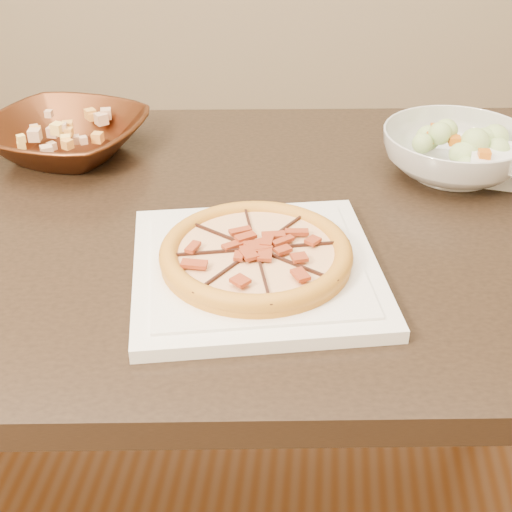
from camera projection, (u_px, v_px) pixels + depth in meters
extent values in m
cube|color=brown|center=(164.00, 502.00, 1.54)|extent=(4.00, 4.00, 0.02)
cube|color=black|center=(184.00, 225.00, 1.07)|extent=(1.41, 0.99, 0.04)
cylinder|color=black|center=(491.00, 310.00, 1.52)|extent=(0.07, 0.07, 0.71)
cube|color=white|center=(256.00, 270.00, 0.92)|extent=(0.37, 0.37, 0.02)
cube|color=white|center=(256.00, 263.00, 0.92)|extent=(0.32, 0.32, 0.00)
cylinder|color=orange|center=(256.00, 257.00, 0.91)|extent=(0.24, 0.24, 0.01)
torus|color=orange|center=(256.00, 252.00, 0.91)|extent=(0.25, 0.25, 0.02)
cylinder|color=beige|center=(256.00, 253.00, 0.91)|extent=(0.20, 0.20, 0.01)
cube|color=black|center=(256.00, 249.00, 0.90)|extent=(0.06, 0.24, 0.01)
cube|color=black|center=(256.00, 249.00, 0.90)|extent=(0.21, 0.13, 0.01)
cube|color=black|center=(256.00, 249.00, 0.90)|extent=(0.24, 0.06, 0.01)
cube|color=black|center=(256.00, 249.00, 0.90)|extent=(0.13, 0.21, 0.01)
cube|color=#A9411E|center=(270.00, 246.00, 0.91)|extent=(0.03, 0.02, 0.00)
cube|color=#A9411E|center=(285.00, 241.00, 0.92)|extent=(0.03, 0.02, 0.00)
cube|color=#A9411E|center=(293.00, 231.00, 0.94)|extent=(0.03, 0.03, 0.00)
cube|color=#A9411E|center=(267.00, 239.00, 0.92)|extent=(0.02, 0.03, 0.00)
cube|color=#A9411E|center=(268.00, 229.00, 0.94)|extent=(0.02, 0.03, 0.00)
cube|color=#A9411E|center=(259.00, 220.00, 0.96)|extent=(0.01, 0.02, 0.00)
cube|color=#A9411E|center=(251.00, 235.00, 0.93)|extent=(0.02, 0.03, 0.00)
cube|color=#A9411E|center=(237.00, 228.00, 0.94)|extent=(0.02, 0.03, 0.00)
cube|color=#A9411E|center=(216.00, 225.00, 0.95)|extent=(0.03, 0.03, 0.00)
cube|color=#A9411E|center=(231.00, 239.00, 0.92)|extent=(0.03, 0.02, 0.00)
cube|color=#A9411E|center=(210.00, 241.00, 0.92)|extent=(0.03, 0.02, 0.00)
cube|color=#A9411E|center=(239.00, 247.00, 0.90)|extent=(0.03, 0.02, 0.00)
cube|color=#A9411E|center=(222.00, 253.00, 0.89)|extent=(0.03, 0.02, 0.00)
cube|color=#A9411E|center=(209.00, 263.00, 0.87)|extent=(0.03, 0.03, 0.00)
cube|color=#A9411E|center=(240.00, 256.00, 0.89)|extent=(0.03, 0.03, 0.00)
cube|color=#A9411E|center=(237.00, 268.00, 0.86)|extent=(0.02, 0.03, 0.00)
cube|color=#A9411E|center=(244.00, 280.00, 0.84)|extent=(0.02, 0.03, 0.00)
cube|color=#A9411E|center=(258.00, 263.00, 0.87)|extent=(0.02, 0.03, 0.00)
cube|color=#A9411E|center=(273.00, 272.00, 0.86)|extent=(0.02, 0.03, 0.00)
cube|color=#A9411E|center=(265.00, 254.00, 0.89)|extent=(0.03, 0.03, 0.00)
cube|color=#A9411E|center=(283.00, 259.00, 0.88)|extent=(0.03, 0.02, 0.00)
cube|color=#A9411E|center=(304.00, 258.00, 0.88)|extent=(0.03, 0.02, 0.00)
cube|color=#A9411E|center=(277.00, 249.00, 0.90)|extent=(0.02, 0.01, 0.00)
imported|color=#572C16|center=(66.00, 137.00, 1.22)|extent=(0.31, 0.31, 0.06)
cube|color=tan|center=(62.00, 112.00, 1.20)|extent=(0.03, 0.03, 0.03)
cube|color=gold|center=(73.00, 111.00, 1.20)|extent=(0.03, 0.03, 0.03)
cube|color=#FCCE5E|center=(83.00, 108.00, 1.21)|extent=(0.03, 0.03, 0.03)
cube|color=tan|center=(89.00, 104.00, 1.23)|extent=(0.03, 0.03, 0.03)
cube|color=gold|center=(66.00, 110.00, 1.20)|extent=(0.03, 0.03, 0.03)
cube|color=#FCCE5E|center=(69.00, 106.00, 1.22)|extent=(0.03, 0.03, 0.03)
cube|color=tan|center=(67.00, 102.00, 1.24)|extent=(0.03, 0.03, 0.03)
cube|color=gold|center=(62.00, 111.00, 1.20)|extent=(0.03, 0.03, 0.03)
cube|color=#FCCE5E|center=(58.00, 108.00, 1.21)|extent=(0.03, 0.03, 0.03)
cube|color=tan|center=(48.00, 107.00, 1.22)|extent=(0.03, 0.03, 0.03)
cube|color=gold|center=(35.00, 107.00, 1.21)|extent=(0.03, 0.03, 0.03)
cube|color=#FCCE5E|center=(55.00, 111.00, 1.20)|extent=(0.03, 0.03, 0.03)
cube|color=tan|center=(44.00, 113.00, 1.19)|extent=(0.03, 0.03, 0.03)
cube|color=gold|center=(34.00, 116.00, 1.18)|extent=(0.03, 0.03, 0.03)
cube|color=#FCCE5E|center=(60.00, 112.00, 1.20)|extent=(0.03, 0.03, 0.03)
cube|color=tan|center=(53.00, 116.00, 1.18)|extent=(0.03, 0.03, 0.03)
cube|color=gold|center=(51.00, 120.00, 1.17)|extent=(0.03, 0.03, 0.03)
cube|color=#FCCE5E|center=(55.00, 125.00, 1.15)|extent=(0.03, 0.03, 0.03)
cube|color=tan|center=(63.00, 114.00, 1.19)|extent=(0.03, 0.03, 0.03)
cube|color=gold|center=(69.00, 117.00, 1.18)|extent=(0.03, 0.03, 0.03)
cube|color=#FCCE5E|center=(81.00, 118.00, 1.17)|extent=(0.03, 0.03, 0.03)
cube|color=tan|center=(65.00, 112.00, 1.20)|extent=(0.03, 0.03, 0.03)
imported|color=silver|center=(455.00, 153.00, 1.16)|extent=(0.29, 0.29, 0.07)
sphere|color=#AED173|center=(460.00, 121.00, 1.13)|extent=(0.04, 0.04, 0.04)
sphere|color=#AED173|center=(472.00, 119.00, 1.13)|extent=(0.04, 0.04, 0.04)
sphere|color=#AED173|center=(474.00, 113.00, 1.15)|extent=(0.04, 0.04, 0.04)
sphere|color=#AED173|center=(461.00, 118.00, 1.14)|extent=(0.04, 0.04, 0.04)
sphere|color=#AED173|center=(452.00, 113.00, 1.16)|extent=(0.04, 0.04, 0.04)
sphere|color=#AED173|center=(459.00, 120.00, 1.13)|extent=(0.04, 0.04, 0.04)
sphere|color=#AED173|center=(445.00, 118.00, 1.14)|extent=(0.04, 0.04, 0.04)
sphere|color=#AED173|center=(429.00, 120.00, 1.13)|extent=(0.04, 0.04, 0.04)
sphere|color=#AED173|center=(452.00, 122.00, 1.12)|extent=(0.04, 0.04, 0.04)
sphere|color=#AED173|center=(447.00, 128.00, 1.11)|extent=(0.04, 0.04, 0.04)
sphere|color=#AED173|center=(460.00, 122.00, 1.12)|extent=(0.04, 0.04, 0.04)
sphere|color=#AED173|center=(466.00, 128.00, 1.10)|extent=(0.04, 0.04, 0.04)
sphere|color=#AED173|center=(484.00, 131.00, 1.09)|extent=(0.04, 0.04, 0.04)
sphere|color=#AED173|center=(471.00, 123.00, 1.12)|extent=(0.04, 0.04, 0.04)
cube|color=#C55C0F|center=(475.00, 121.00, 1.15)|extent=(0.02, 0.02, 0.01)
cube|color=#C55C0F|center=(448.00, 118.00, 1.16)|extent=(0.02, 0.02, 0.01)
cube|color=#C55C0F|center=(436.00, 126.00, 1.13)|extent=(0.02, 0.02, 0.01)
cube|color=#C55C0F|center=(456.00, 135.00, 1.10)|extent=(0.02, 0.02, 0.01)
cube|color=#C55C0F|center=(481.00, 132.00, 1.11)|extent=(0.02, 0.02, 0.01)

